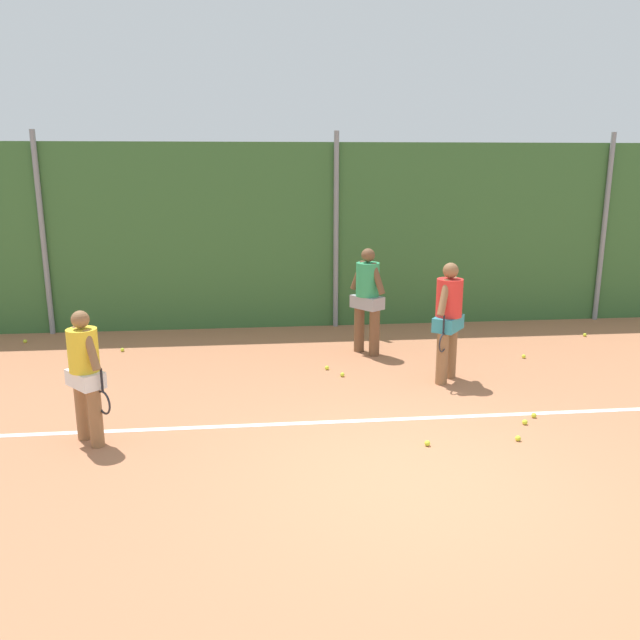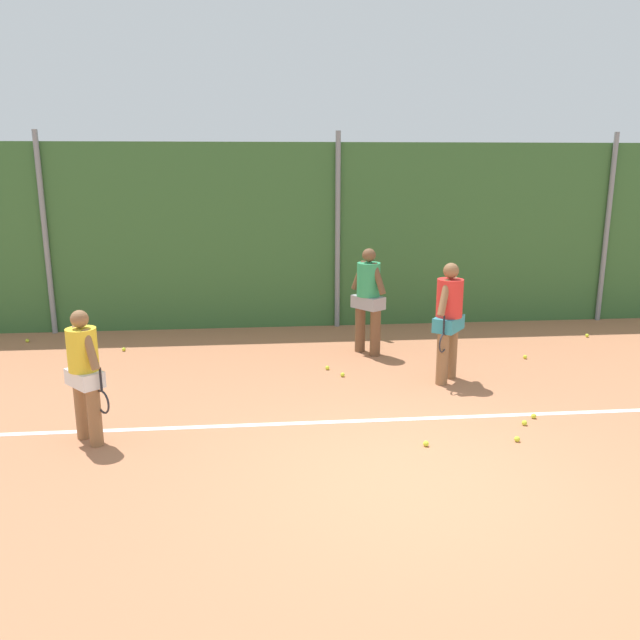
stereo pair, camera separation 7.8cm
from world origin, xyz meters
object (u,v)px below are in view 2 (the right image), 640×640
player_foreground_near (84,370)px  tennis_ball_2 (534,416)px  tennis_ball_8 (587,335)px  tennis_ball_6 (525,357)px  tennis_ball_1 (426,444)px  tennis_ball_9 (27,341)px  tennis_ball_10 (124,349)px  tennis_ball_11 (92,404)px  tennis_ball_3 (517,439)px  tennis_ball_4 (343,375)px  player_backcourt_far (368,295)px  tennis_ball_0 (327,368)px  tennis_ball_5 (524,423)px  player_midcourt (449,316)px

player_foreground_near → tennis_ball_2: 5.58m
tennis_ball_8 → tennis_ball_6: bearing=-145.0°
tennis_ball_1 → tennis_ball_2: size_ratio=1.00×
tennis_ball_9 → tennis_ball_10: bearing=-21.7°
tennis_ball_6 → tennis_ball_11: bearing=-167.1°
tennis_ball_8 → tennis_ball_11: bearing=-162.0°
tennis_ball_3 → tennis_ball_4: (-1.75, 2.54, 0.00)m
tennis_ball_3 → tennis_ball_11: size_ratio=1.00×
tennis_ball_4 → tennis_ball_2: bearing=-40.0°
tennis_ball_3 → tennis_ball_10: same height
player_backcourt_far → tennis_ball_1: player_backcourt_far is taller
tennis_ball_2 → tennis_ball_9: size_ratio=1.00×
player_backcourt_far → tennis_ball_8: (4.30, 0.63, -0.99)m
player_foreground_near → tennis_ball_6: size_ratio=24.15×
player_backcourt_far → tennis_ball_0: 1.51m
tennis_ball_1 → tennis_ball_2: 1.74m
tennis_ball_1 → tennis_ball_9: size_ratio=1.00×
tennis_ball_10 → tennis_ball_9: bearing=158.3°
tennis_ball_3 → tennis_ball_9: (-7.24, 5.02, 0.00)m
tennis_ball_3 → tennis_ball_6: size_ratio=1.00×
tennis_ball_1 → tennis_ball_5: 1.47m
tennis_ball_6 → tennis_ball_9: 8.86m
tennis_ball_8 → tennis_ball_0: bearing=-163.9°
player_backcourt_far → tennis_ball_1: (0.05, -3.75, -0.99)m
tennis_ball_10 → tennis_ball_1: bearing=-45.2°
tennis_ball_0 → tennis_ball_11: (-3.33, -1.27, 0.00)m
tennis_ball_10 → tennis_ball_2: bearing=-31.6°
tennis_ball_1 → tennis_ball_8: (4.25, 4.39, 0.00)m
tennis_ball_4 → player_foreground_near: bearing=-148.0°
tennis_ball_5 → tennis_ball_9: bearing=148.8°
player_midcourt → tennis_ball_8: player_midcourt is taller
tennis_ball_2 → tennis_ball_4: (-2.24, 1.88, 0.00)m
player_midcourt → player_backcourt_far: bearing=-110.3°
player_foreground_near → tennis_ball_0: bearing=86.7°
tennis_ball_0 → tennis_ball_10: (-3.43, 1.37, 0.00)m
tennis_ball_6 → tennis_ball_9: same height
tennis_ball_1 → tennis_ball_2: (1.60, 0.68, 0.00)m
player_backcourt_far → tennis_ball_5: bearing=166.5°
tennis_ball_0 → tennis_ball_1: 3.04m
player_backcourt_far → tennis_ball_6: 2.83m
tennis_ball_1 → tennis_ball_10: same height
player_backcourt_far → tennis_ball_4: (-0.59, -1.19, -0.99)m
tennis_ball_3 → tennis_ball_8: same height
tennis_ball_2 → player_foreground_near: bearing=-178.2°
tennis_ball_0 → tennis_ball_9: size_ratio=1.00×
tennis_ball_1 → tennis_ball_2: same height
tennis_ball_0 → tennis_ball_5: 3.30m
player_foreground_near → tennis_ball_8: size_ratio=24.15×
tennis_ball_5 → tennis_ball_9: 8.80m
player_midcourt → tennis_ball_5: bearing=54.3°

